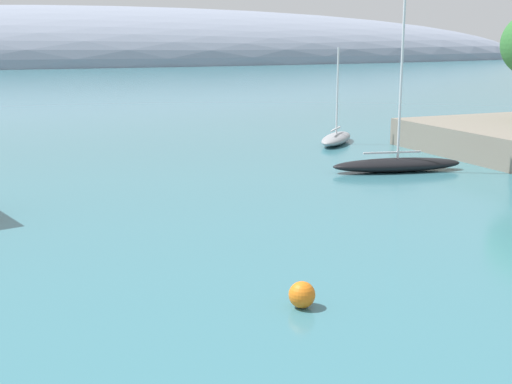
% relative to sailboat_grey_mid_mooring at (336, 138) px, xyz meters
% --- Properties ---
extents(distant_ridge, '(331.82, 71.83, 34.48)m').
position_rel_sailboat_grey_mid_mooring_xyz_m(distant_ridge, '(13.05, 173.54, -0.44)').
color(distant_ridge, gray).
rests_on(distant_ridge, ground).
extents(sailboat_grey_mid_mooring, '(5.15, 5.33, 6.98)m').
position_rel_sailboat_grey_mid_mooring_xyz_m(sailboat_grey_mid_mooring, '(0.00, 0.00, 0.00)').
color(sailboat_grey_mid_mooring, gray).
rests_on(sailboat_grey_mid_mooring, water).
extents(sailboat_black_outer_mooring, '(8.01, 3.40, 10.58)m').
position_rel_sailboat_grey_mid_mooring_xyz_m(sailboat_black_outer_mooring, '(-1.98, -10.72, 0.05)').
color(sailboat_black_outer_mooring, black).
rests_on(sailboat_black_outer_mooring, water).
extents(mooring_buoy_orange, '(0.78, 0.78, 0.78)m').
position_rel_sailboat_grey_mid_mooring_xyz_m(mooring_buoy_orange, '(-16.39, -27.07, -0.05)').
color(mooring_buoy_orange, orange).
rests_on(mooring_buoy_orange, water).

